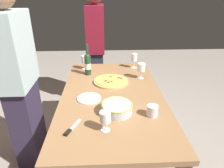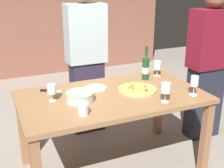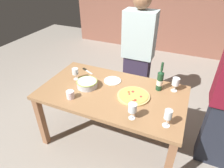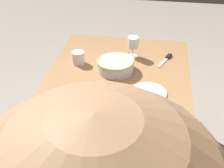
% 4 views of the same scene
% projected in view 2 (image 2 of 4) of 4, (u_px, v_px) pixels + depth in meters
% --- Properties ---
extents(ground_plane, '(8.00, 8.00, 0.00)m').
position_uv_depth(ground_plane, '(112.00, 167.00, 2.82)').
color(ground_plane, gray).
extents(dining_table, '(1.60, 0.90, 0.75)m').
position_uv_depth(dining_table, '(112.00, 104.00, 2.60)').
color(dining_table, '#986D45').
rests_on(dining_table, ground).
extents(brick_wall_back, '(4.62, 0.16, 2.47)m').
position_uv_depth(brick_wall_back, '(40.00, 6.00, 5.16)').
color(brick_wall_back, brown).
rests_on(brick_wall_back, ground).
extents(pizza, '(0.35, 0.35, 0.03)m').
position_uv_depth(pizza, '(137.00, 89.00, 2.66)').
color(pizza, tan).
rests_on(pizza, dining_table).
extents(serving_bowl, '(0.24, 0.24, 0.08)m').
position_uv_depth(serving_bowl, '(80.00, 96.00, 2.42)').
color(serving_bowl, silver).
rests_on(serving_bowl, dining_table).
extents(wine_bottle, '(0.07, 0.07, 0.34)m').
position_uv_depth(wine_bottle, '(146.00, 67.00, 2.91)').
color(wine_bottle, '#1B4126').
rests_on(wine_bottle, dining_table).
extents(wine_glass_near_pizza, '(0.08, 0.08, 0.16)m').
position_uv_depth(wine_glass_near_pizza, '(166.00, 89.00, 2.38)').
color(wine_glass_near_pizza, white).
rests_on(wine_glass_near_pizza, dining_table).
extents(wine_glass_by_bottle, '(0.08, 0.08, 0.16)m').
position_uv_depth(wine_glass_by_bottle, '(157.00, 65.00, 3.01)').
color(wine_glass_by_bottle, white).
rests_on(wine_glass_by_bottle, dining_table).
extents(wine_glass_far_left, '(0.07, 0.07, 0.17)m').
position_uv_depth(wine_glass_far_left, '(195.00, 82.00, 2.51)').
color(wine_glass_far_left, white).
rests_on(wine_glass_far_left, dining_table).
extents(wine_glass_far_right, '(0.07, 0.07, 0.14)m').
position_uv_depth(wine_glass_far_right, '(52.00, 90.00, 2.40)').
color(wine_glass_far_right, white).
rests_on(wine_glass_far_right, dining_table).
extents(cup_amber, '(0.08, 0.08, 0.09)m').
position_uv_depth(cup_amber, '(83.00, 110.00, 2.18)').
color(cup_amber, white).
rests_on(cup_amber, dining_table).
extents(side_plate, '(0.21, 0.21, 0.01)m').
position_uv_depth(side_plate, '(95.00, 88.00, 2.71)').
color(side_plate, white).
rests_on(side_plate, dining_table).
extents(pizza_knife, '(0.19, 0.10, 0.02)m').
position_uv_depth(pizza_knife, '(48.00, 91.00, 2.64)').
color(pizza_knife, silver).
rests_on(pizza_knife, dining_table).
extents(person_host, '(0.43, 0.24, 1.64)m').
position_uv_depth(person_host, '(208.00, 65.00, 3.13)').
color(person_host, '#222632').
rests_on(person_host, ground).
extents(person_guest_left, '(0.42, 0.24, 1.69)m').
position_uv_depth(person_guest_left, '(86.00, 59.00, 3.25)').
color(person_guest_left, '#2D243A').
rests_on(person_guest_left, ground).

